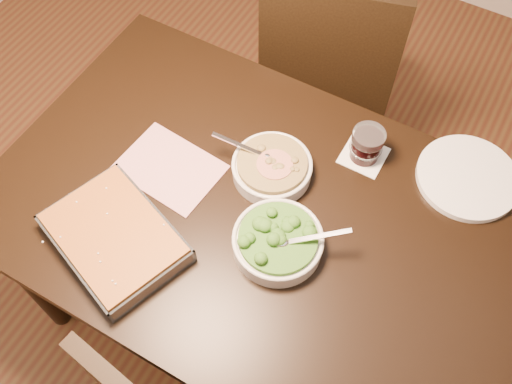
{
  "coord_description": "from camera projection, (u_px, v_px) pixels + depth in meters",
  "views": [
    {
      "loc": [
        0.35,
        -0.63,
        2.03
      ],
      "look_at": [
        -0.02,
        0.02,
        0.8
      ],
      "focal_mm": 40.0,
      "sensor_mm": 36.0,
      "label": 1
    }
  ],
  "objects": [
    {
      "name": "table",
      "position": [
        259.0,
        230.0,
        1.54
      ],
      "size": [
        1.4,
        0.9,
        0.75
      ],
      "color": "black",
      "rests_on": "ground"
    },
    {
      "name": "ground",
      "position": [
        258.0,
        312.0,
        2.1
      ],
      "size": [
        4.0,
        4.0,
        0.0
      ],
      "primitive_type": "plane",
      "color": "#482214",
      "rests_on": "ground"
    },
    {
      "name": "chair_far",
      "position": [
        329.0,
        66.0,
        2.02
      ],
      "size": [
        0.55,
        0.55,
        0.95
      ],
      "rotation": [
        0.0,
        0.0,
        3.42
      ],
      "color": "black",
      "rests_on": "ground"
    },
    {
      "name": "wine_tumbler",
      "position": [
        367.0,
        144.0,
        1.51
      ],
      "size": [
        0.09,
        0.09,
        0.1
      ],
      "color": "black",
      "rests_on": "coaster"
    },
    {
      "name": "baking_dish",
      "position": [
        115.0,
        238.0,
        1.39
      ],
      "size": [
        0.4,
        0.34,
        0.06
      ],
      "rotation": [
        0.0,
        0.0,
        -0.34
      ],
      "color": "silver",
      "rests_on": "table"
    },
    {
      "name": "dinner_plate",
      "position": [
        467.0,
        177.0,
        1.51
      ],
      "size": [
        0.27,
        0.27,
        0.02
      ],
      "primitive_type": "cylinder",
      "color": "white",
      "rests_on": "table"
    },
    {
      "name": "stew_bowl",
      "position": [
        272.0,
        167.0,
        1.5
      ],
      "size": [
        0.24,
        0.21,
        0.08
      ],
      "color": "silver",
      "rests_on": "table"
    },
    {
      "name": "broccoli_bowl",
      "position": [
        278.0,
        241.0,
        1.38
      ],
      "size": [
        0.24,
        0.22,
        0.09
      ],
      "color": "silver",
      "rests_on": "table"
    },
    {
      "name": "coaster",
      "position": [
        364.0,
        156.0,
        1.55
      ],
      "size": [
        0.11,
        0.11,
        0.0
      ],
      "primitive_type": "cube",
      "color": "white",
      "rests_on": "table"
    },
    {
      "name": "magazine_a",
      "position": [
        170.0,
        168.0,
        1.53
      ],
      "size": [
        0.28,
        0.22,
        0.01
      ],
      "primitive_type": "cube",
      "rotation": [
        0.0,
        0.0,
        -0.09
      ],
      "color": "#AB3150",
      "rests_on": "table"
    }
  ]
}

